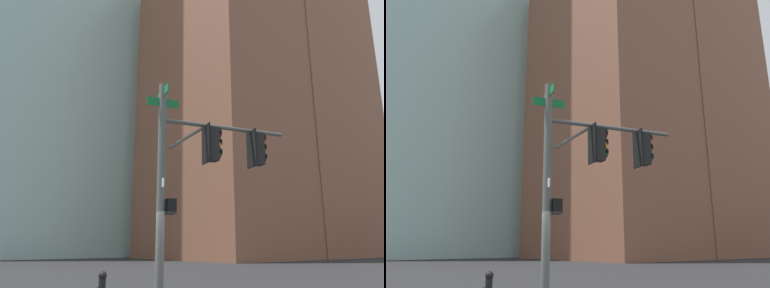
% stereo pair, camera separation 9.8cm
% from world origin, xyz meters
% --- Properties ---
extents(signal_pole_assembly, '(4.27, 1.69, 6.14)m').
position_xyz_m(signal_pole_assembly, '(-0.97, 0.59, 3.88)').
color(signal_pole_assembly, '#4C514C').
rests_on(signal_pole_assembly, ground_plane).
extents(fire_hydrant, '(0.34, 0.26, 0.87)m').
position_xyz_m(fire_hydrant, '(0.27, -2.66, 0.47)').
color(fire_hydrant, black).
rests_on(fire_hydrant, ground_plane).
extents(building_brick_nearside, '(18.68, 19.41, 43.56)m').
position_xyz_m(building_brick_nearside, '(-29.97, -26.99, 21.78)').
color(building_brick_nearside, brown).
rests_on(building_brick_nearside, ground_plane).
extents(building_brick_midblock, '(20.70, 18.43, 49.92)m').
position_xyz_m(building_brick_midblock, '(-46.41, -26.37, 24.96)').
color(building_brick_midblock, brown).
rests_on(building_brick_midblock, ground_plane).
extents(building_glass_tower, '(23.66, 23.89, 87.60)m').
position_xyz_m(building_glass_tower, '(-11.67, -51.84, 43.80)').
color(building_glass_tower, '#9EC6C1').
rests_on(building_glass_tower, ground_plane).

